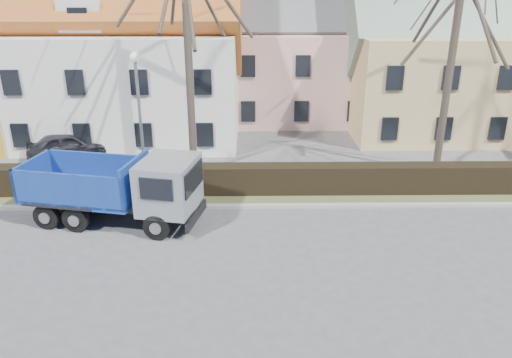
{
  "coord_description": "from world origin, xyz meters",
  "views": [
    {
      "loc": [
        0.76,
        -14.55,
        8.97
      ],
      "look_at": [
        1.0,
        3.83,
        1.6
      ],
      "focal_mm": 35.0,
      "sensor_mm": 36.0,
      "label": 1
    }
  ],
  "objects_px": {
    "dump_truck": "(106,188)",
    "cart_frame": "(83,206)",
    "streetlight": "(141,122)",
    "parked_car_a": "(69,145)"
  },
  "relations": [
    {
      "from": "dump_truck",
      "to": "cart_frame",
      "type": "xyz_separation_m",
      "value": [
        -1.29,
        0.78,
        -1.13
      ]
    },
    {
      "from": "streetlight",
      "to": "dump_truck",
      "type": "bearing_deg",
      "value": -101.97
    },
    {
      "from": "streetlight",
      "to": "parked_car_a",
      "type": "bearing_deg",
      "value": 140.44
    },
    {
      "from": "cart_frame",
      "to": "streetlight",
      "type": "bearing_deg",
      "value": 53.77
    },
    {
      "from": "streetlight",
      "to": "cart_frame",
      "type": "distance_m",
      "value": 4.45
    },
    {
      "from": "dump_truck",
      "to": "parked_car_a",
      "type": "distance_m",
      "value": 8.63
    },
    {
      "from": "streetlight",
      "to": "cart_frame",
      "type": "bearing_deg",
      "value": -126.23
    },
    {
      "from": "dump_truck",
      "to": "cart_frame",
      "type": "relative_size",
      "value": 10.9
    },
    {
      "from": "dump_truck",
      "to": "streetlight",
      "type": "xyz_separation_m",
      "value": [
        0.76,
        3.56,
        1.68
      ]
    },
    {
      "from": "dump_truck",
      "to": "streetlight",
      "type": "height_order",
      "value": "streetlight"
    }
  ]
}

